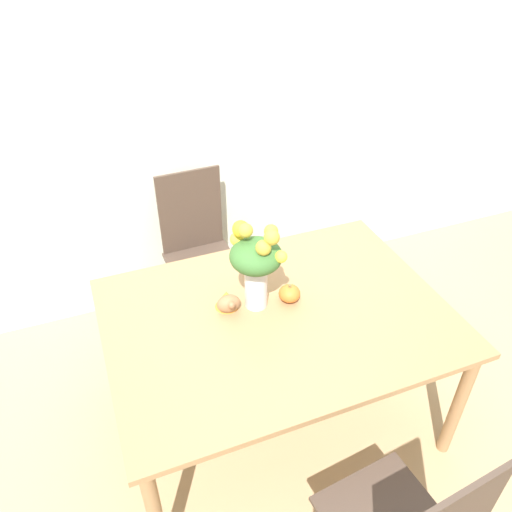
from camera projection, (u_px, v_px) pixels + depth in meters
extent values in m
plane|color=tan|center=(274.00, 412.00, 2.75)|extent=(12.00, 12.00, 0.00)
cube|color=silver|center=(196.00, 100.00, 2.88)|extent=(8.00, 0.06, 2.70)
cube|color=#9E754C|center=(278.00, 317.00, 2.32)|extent=(1.58, 1.14, 0.03)
cylinder|color=#9E754C|center=(458.00, 404.00, 2.37)|extent=(0.06, 0.06, 0.71)
cylinder|color=#9E754C|center=(116.00, 339.00, 2.71)|extent=(0.06, 0.06, 0.71)
cylinder|color=#9E754C|center=(350.00, 278.00, 3.14)|extent=(0.06, 0.06, 0.71)
cylinder|color=silver|center=(256.00, 285.00, 2.30)|extent=(0.11, 0.11, 0.24)
cylinder|color=silver|center=(256.00, 296.00, 2.34)|extent=(0.09, 0.09, 0.11)
cylinder|color=#38662D|center=(260.00, 278.00, 2.29)|extent=(0.01, 0.01, 0.28)
cylinder|color=#38662D|center=(256.00, 277.00, 2.30)|extent=(0.01, 0.01, 0.28)
cylinder|color=#38662D|center=(252.00, 279.00, 2.28)|extent=(0.01, 0.01, 0.28)
cylinder|color=#38662D|center=(253.00, 282.00, 2.27)|extent=(0.01, 0.01, 0.28)
cylinder|color=#38662D|center=(259.00, 282.00, 2.27)|extent=(0.01, 0.01, 0.28)
ellipsoid|color=#38662D|center=(256.00, 256.00, 2.20)|extent=(0.24, 0.24, 0.14)
sphere|color=#AD9E33|center=(263.00, 248.00, 2.10)|extent=(0.07, 0.07, 0.07)
sphere|color=#AD9E33|center=(271.00, 231.00, 2.26)|extent=(0.07, 0.07, 0.07)
sphere|color=yellow|center=(241.00, 229.00, 2.17)|extent=(0.08, 0.08, 0.08)
sphere|color=yellow|center=(237.00, 239.00, 2.24)|extent=(0.06, 0.06, 0.06)
sphere|color=yellow|center=(281.00, 257.00, 2.14)|extent=(0.06, 0.06, 0.06)
sphere|color=#AD9E33|center=(272.00, 237.00, 2.09)|extent=(0.07, 0.07, 0.07)
sphere|color=#AD9E33|center=(246.00, 231.00, 2.14)|extent=(0.06, 0.06, 0.06)
ellipsoid|color=orange|center=(289.00, 293.00, 2.37)|extent=(0.10, 0.10, 0.08)
cylinder|color=brown|center=(290.00, 286.00, 2.34)|extent=(0.01, 0.01, 0.02)
ellipsoid|color=#936642|center=(229.00, 304.00, 2.31)|extent=(0.11, 0.08, 0.09)
cone|color=orange|center=(226.00, 299.00, 2.33)|extent=(0.11, 0.11, 0.09)
sphere|color=#936642|center=(232.00, 305.00, 2.26)|extent=(0.04, 0.04, 0.04)
cube|color=#47382D|center=(204.00, 265.00, 3.11)|extent=(0.43, 0.43, 0.02)
cylinder|color=#47382D|center=(188.00, 316.00, 3.06)|extent=(0.04, 0.04, 0.43)
cylinder|color=#47382D|center=(240.00, 302.00, 3.17)|extent=(0.04, 0.04, 0.43)
cylinder|color=#47382D|center=(173.00, 284.00, 3.31)|extent=(0.04, 0.04, 0.43)
cylinder|color=#47382D|center=(221.00, 271.00, 3.42)|extent=(0.04, 0.04, 0.43)
cube|color=#47382D|center=(190.00, 211.00, 3.09)|extent=(0.40, 0.03, 0.54)
cylinder|color=#47382D|center=(385.00, 494.00, 2.16)|extent=(0.04, 0.04, 0.43)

